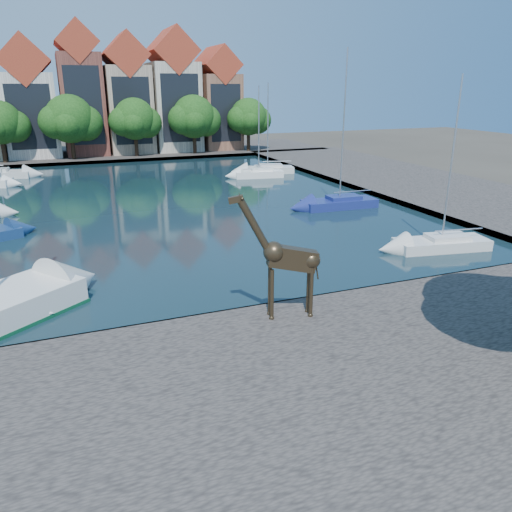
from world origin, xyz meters
The scene contains 20 objects.
ground centered at (0.00, 0.00, 0.00)m, with size 160.00×160.00×0.00m, color #38332B.
water_basin centered at (0.00, 24.00, 0.04)m, with size 38.00×50.00×0.08m, color black.
near_quay centered at (0.00, -7.00, 0.25)m, with size 50.00×14.00×0.50m, color #4E4844.
far_quay centered at (0.00, 56.00, 0.25)m, with size 60.00×16.00×0.50m, color #4E4844.
right_quay centered at (25.00, 24.00, 0.25)m, with size 14.00×52.00×0.50m, color #4E4844.
townhouse_west_inner centered at (-10.50, 55.99, 7.35)m, with size 6.43×9.18×15.15m.
townhouse_center centered at (-4.00, 55.99, 8.36)m, with size 5.44×9.18×16.93m.
townhouse_east_inner centered at (2.00, 55.99, 7.73)m, with size 5.94×9.18×15.79m.
townhouse_east_mid centered at (8.50, 55.99, 8.10)m, with size 6.43×9.18×16.65m.
townhouse_east_end centered at (15.00, 55.99, 7.11)m, with size 5.44×9.18×14.43m.
far_tree_west centered at (-13.91, 50.49, 5.08)m, with size 6.76×5.20×7.36m.
far_tree_mid_west centered at (-5.89, 50.49, 5.29)m, with size 7.80×6.00×8.00m.
far_tree_mid_east centered at (2.10, 50.49, 5.13)m, with size 7.02×5.40×7.52m.
far_tree_east centered at (10.11, 50.49, 5.24)m, with size 7.54×5.80×7.84m.
far_tree_far_east centered at (18.09, 50.49, 5.08)m, with size 6.76×5.20×7.36m.
giraffe_statue centered at (0.05, -1.44, 3.01)m, with size 3.56×1.12×5.10m.
sailboat_right_a centered at (13.07, 4.27, 0.57)m, with size 5.89×2.90×10.01m.
sailboat_right_b centered at (12.88, 16.00, 0.63)m, with size 6.13×2.40×12.07m.
sailboat_right_c centered at (12.00, 31.43, 0.64)m, with size 5.35×2.61×9.40m.
sailboat_right_d centered at (14.01, 33.77, 0.62)m, with size 6.09×3.29×9.70m.
Camera 1 is at (-7.84, -18.35, 9.47)m, focal length 35.00 mm.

